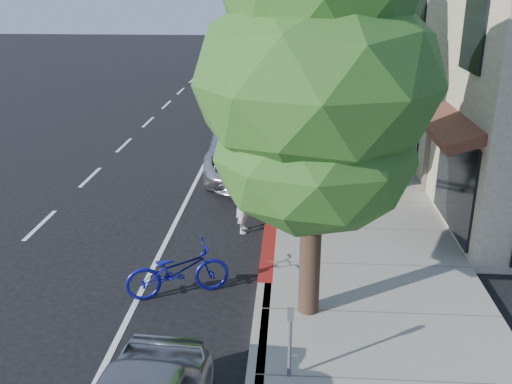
# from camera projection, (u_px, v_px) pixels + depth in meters

# --- Properties ---
(ground) EXTENTS (120.00, 120.00, 0.00)m
(ground) POSITION_uv_depth(u_px,v_px,m) (267.00, 267.00, 13.07)
(ground) COLOR black
(ground) RESTS_ON ground
(sidewalk) EXTENTS (4.60, 56.00, 0.15)m
(sidewalk) POSITION_uv_depth(u_px,v_px,m) (341.00, 162.00, 20.39)
(sidewalk) COLOR gray
(sidewalk) RESTS_ON ground
(curb) EXTENTS (0.30, 56.00, 0.15)m
(curb) POSITION_uv_depth(u_px,v_px,m) (277.00, 161.00, 20.53)
(curb) COLOR #9E998E
(curb) RESTS_ON ground
(curb_red_segment) EXTENTS (0.32, 4.00, 0.15)m
(curb_red_segment) POSITION_uv_depth(u_px,v_px,m) (269.00, 245.00, 13.98)
(curb_red_segment) COLOR maroon
(curb_red_segment) RESTS_ON ground
(storefront_building) EXTENTS (10.00, 36.00, 7.00)m
(storefront_building) POSITION_uv_depth(u_px,v_px,m) (479.00, 39.00, 28.11)
(storefront_building) COLOR beige
(storefront_building) RESTS_ON ground
(street_tree_0) EXTENTS (4.24, 4.24, 7.20)m
(street_tree_0) POSITION_uv_depth(u_px,v_px,m) (316.00, 87.00, 9.59)
(street_tree_0) COLOR black
(street_tree_0) RESTS_ON ground
(street_tree_1) EXTENTS (4.57, 4.57, 7.58)m
(street_tree_1) POSITION_uv_depth(u_px,v_px,m) (309.00, 40.00, 15.13)
(street_tree_1) COLOR black
(street_tree_1) RESTS_ON ground
(street_tree_2) EXTENTS (3.93, 3.93, 6.48)m
(street_tree_2) POSITION_uv_depth(u_px,v_px,m) (305.00, 43.00, 20.98)
(street_tree_2) COLOR black
(street_tree_2) RESTS_ON ground
(street_tree_3) EXTENTS (4.34, 4.34, 8.33)m
(street_tree_3) POSITION_uv_depth(u_px,v_px,m) (304.00, 1.00, 26.14)
(street_tree_3) COLOR black
(street_tree_3) RESTS_ON ground
(street_tree_4) EXTENTS (4.34, 4.34, 7.37)m
(street_tree_4) POSITION_uv_depth(u_px,v_px,m) (302.00, 11.00, 32.01)
(street_tree_4) COLOR black
(street_tree_4) RESTS_ON ground
(street_tree_5) EXTENTS (4.39, 4.39, 7.20)m
(street_tree_5) POSITION_uv_depth(u_px,v_px,m) (301.00, 9.00, 37.67)
(street_tree_5) COLOR black
(street_tree_5) RESTS_ON ground
(cyclist) EXTENTS (0.38, 0.58, 1.58)m
(cyclist) POSITION_uv_depth(u_px,v_px,m) (243.00, 203.00, 14.67)
(cyclist) COLOR silver
(cyclist) RESTS_ON ground
(bicycle) EXTENTS (2.28, 1.46, 1.13)m
(bicycle) POSITION_uv_depth(u_px,v_px,m) (178.00, 270.00, 11.73)
(bicycle) COLOR navy
(bicycle) RESTS_ON ground
(silver_suv) EXTENTS (3.61, 6.85, 1.84)m
(silver_suv) POSITION_uv_depth(u_px,v_px,m) (252.00, 145.00, 19.36)
(silver_suv) COLOR silver
(silver_suv) RESTS_ON ground
(dark_sedan) EXTENTS (2.01, 4.39, 1.40)m
(dark_sedan) POSITION_uv_depth(u_px,v_px,m) (267.00, 115.00, 24.80)
(dark_sedan) COLOR #222427
(dark_sedan) RESTS_ON ground
(white_pickup) EXTENTS (2.14, 5.11, 1.47)m
(white_pickup) POSITION_uv_depth(u_px,v_px,m) (249.00, 89.00, 30.64)
(white_pickup) COLOR silver
(white_pickup) RESTS_ON ground
(dark_suv_far) EXTENTS (2.79, 5.57, 1.82)m
(dark_suv_far) POSITION_uv_depth(u_px,v_px,m) (261.00, 64.00, 38.45)
(dark_suv_far) COLOR black
(dark_suv_far) RESTS_ON ground
(pedestrian) EXTENTS (0.87, 0.70, 1.66)m
(pedestrian) POSITION_uv_depth(u_px,v_px,m) (375.00, 164.00, 17.21)
(pedestrian) COLOR black
(pedestrian) RESTS_ON sidewalk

